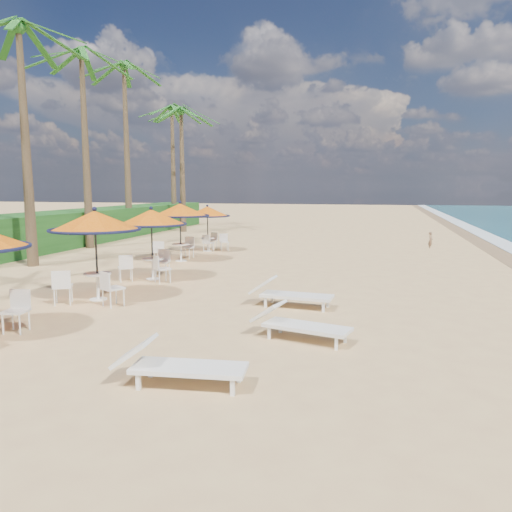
{
  "coord_description": "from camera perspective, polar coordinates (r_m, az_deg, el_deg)",
  "views": [
    {
      "loc": [
        2.81,
        -8.44,
        3.1
      ],
      "look_at": [
        -0.52,
        4.81,
        1.2
      ],
      "focal_mm": 35.0,
      "sensor_mm": 36.0,
      "label": 1
    }
  ],
  "objects": [
    {
      "name": "station_3",
      "position": [
        20.99,
        -8.75,
        4.62
      ],
      "size": [
        2.42,
        2.42,
        2.52
      ],
      "color": "black",
      "rests_on": "ground"
    },
    {
      "name": "station_4",
      "position": [
        24.15,
        -5.43,
        4.45
      ],
      "size": [
        2.17,
        2.27,
        2.26
      ],
      "color": "black",
      "rests_on": "ground"
    },
    {
      "name": "palm_3",
      "position": [
        21.97,
        -25.44,
        21.25
      ],
      "size": [
        5.0,
        5.0,
        9.24
      ],
      "color": "brown",
      "rests_on": "ground"
    },
    {
      "name": "lounger_near",
      "position": [
        8.08,
        -9.16,
        -12.07
      ],
      "size": [
        2.14,
        0.86,
        0.75
      ],
      "rotation": [
        0.0,
        0.0,
        0.1
      ],
      "color": "white",
      "rests_on": "ground"
    },
    {
      "name": "person",
      "position": [
        26.72,
        19.33,
        1.78
      ],
      "size": [
        0.26,
        0.35,
        0.9
      ],
      "primitive_type": "imported",
      "rotation": [
        0.0,
        0.0,
        1.42
      ],
      "color": "brown",
      "rests_on": "ground"
    },
    {
      "name": "palm_6",
      "position": [
        35.26,
        -8.54,
        15.3
      ],
      "size": [
        5.0,
        5.0,
        8.43
      ],
      "color": "brown",
      "rests_on": "ground"
    },
    {
      "name": "lounger_mid",
      "position": [
        10.29,
        4.73,
        -7.64
      ],
      "size": [
        2.14,
        1.14,
        0.73
      ],
      "rotation": [
        0.0,
        0.0,
        -0.26
      ],
      "color": "white",
      "rests_on": "ground"
    },
    {
      "name": "lounger_far",
      "position": [
        13.01,
        3.72,
        -4.25
      ],
      "size": [
        2.2,
        0.87,
        0.77
      ],
      "rotation": [
        0.0,
        0.0,
        -0.09
      ],
      "color": "white",
      "rests_on": "ground"
    },
    {
      "name": "station_2",
      "position": [
        16.97,
        -11.9,
        3.35
      ],
      "size": [
        2.36,
        2.36,
        2.46
      ],
      "color": "black",
      "rests_on": "ground"
    },
    {
      "name": "palm_4",
      "position": [
        27.36,
        -19.29,
        19.82
      ],
      "size": [
        5.0,
        5.0,
        9.77
      ],
      "color": "brown",
      "rests_on": "ground"
    },
    {
      "name": "station_1",
      "position": [
        14.16,
        -18.01,
        2.91
      ],
      "size": [
        2.46,
        2.46,
        2.57
      ],
      "color": "black",
      "rests_on": "ground"
    },
    {
      "name": "palm_7",
      "position": [
        39.21,
        -9.58,
        15.5
      ],
      "size": [
        5.0,
        5.0,
        9.14
      ],
      "color": "brown",
      "rests_on": "ground"
    },
    {
      "name": "ground",
      "position": [
        9.42,
        -4.15,
        -11.32
      ],
      "size": [
        160.0,
        160.0,
        0.0
      ],
      "primitive_type": "plane",
      "color": "tan",
      "rests_on": "ground"
    },
    {
      "name": "palm_5",
      "position": [
        32.41,
        -14.84,
        19.24
      ],
      "size": [
        5.0,
        5.0,
        10.48
      ],
      "color": "brown",
      "rests_on": "ground"
    },
    {
      "name": "scrub_hedge",
      "position": [
        25.47,
        -25.82,
        2.18
      ],
      "size": [
        3.0,
        40.0,
        1.8
      ],
      "primitive_type": "cube",
      "color": "#194716",
      "rests_on": "ground"
    }
  ]
}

